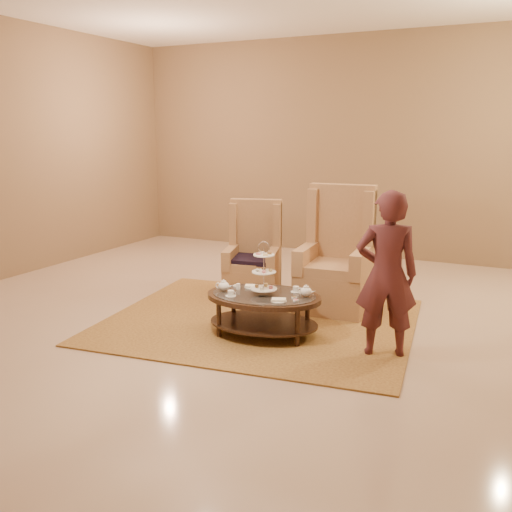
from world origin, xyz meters
The scene contains 8 objects.
ground centered at (0.00, 0.00, 0.00)m, with size 8.00×8.00×0.00m, color #C9AF96.
ceiling centered at (0.00, 0.00, 0.00)m, with size 8.00×8.00×0.02m, color white.
wall_back centered at (0.00, 4.00, 1.75)m, with size 8.00×0.04×3.50m, color olive.
rug centered at (-0.03, 0.22, 0.01)m, with size 3.49×3.01×0.02m.
tea_table centered at (0.19, -0.14, 0.35)m, with size 1.26×0.95×0.97m.
armchair_left centered at (-0.53, 1.11, 0.40)m, with size 0.80×0.81×1.19m.
armchair_right centered at (0.55, 1.06, 0.48)m, with size 0.82×0.84×1.42m.
person centered at (1.39, -0.11, 0.76)m, with size 0.65×0.54×1.53m.
Camera 1 is at (2.49, -5.07, 2.03)m, focal length 40.00 mm.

